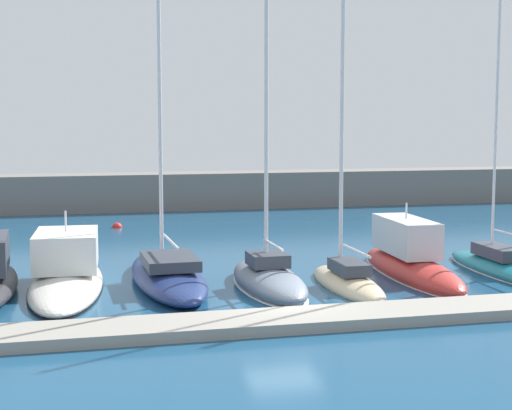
% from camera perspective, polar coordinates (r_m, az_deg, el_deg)
% --- Properties ---
extents(ground_plane, '(120.00, 120.00, 0.00)m').
position_cam_1_polar(ground_plane, '(26.49, 2.05, -7.86)').
color(ground_plane, navy).
extents(dock_pier, '(34.45, 2.20, 0.36)m').
position_cam_1_polar(dock_pier, '(24.53, 3.37, -8.58)').
color(dock_pier, gray).
rests_on(dock_pier, ground_plane).
extents(breakwater_seawall, '(108.00, 3.43, 2.69)m').
position_cam_1_polar(breakwater_seawall, '(56.98, -6.56, 1.05)').
color(breakwater_seawall, slate).
rests_on(breakwater_seawall, ground_plane).
extents(motorboat_ivory_third, '(3.37, 10.55, 3.30)m').
position_cam_1_polar(motorboat_ivory_third, '(30.95, -14.05, -4.97)').
color(motorboat_ivory_third, silver).
rests_on(motorboat_ivory_third, ground_plane).
extents(sailboat_navy_fourth, '(2.92, 9.95, 19.25)m').
position_cam_1_polar(sailboat_navy_fourth, '(30.65, -6.66, -5.01)').
color(sailboat_navy_fourth, navy).
rests_on(sailboat_navy_fourth, ground_plane).
extents(sailboat_slate_fifth, '(2.41, 7.16, 15.82)m').
position_cam_1_polar(sailboat_slate_fifth, '(29.64, 0.95, -5.45)').
color(sailboat_slate_fifth, slate).
rests_on(sailboat_slate_fifth, ground_plane).
extents(sailboat_sand_sixth, '(1.85, 6.43, 14.48)m').
position_cam_1_polar(sailboat_sand_sixth, '(30.14, 6.89, -5.49)').
color(sailboat_sand_sixth, beige).
rests_on(sailboat_sand_sixth, ground_plane).
extents(motorboat_red_seventh, '(2.74, 9.42, 3.38)m').
position_cam_1_polar(motorboat_red_seventh, '(32.91, 11.46, -4.08)').
color(motorboat_red_seventh, '#B72D28').
rests_on(motorboat_red_seventh, ground_plane).
extents(sailboat_teal_eighth, '(2.27, 8.46, 17.55)m').
position_cam_1_polar(sailboat_teal_eighth, '(34.34, 17.94, -4.29)').
color(sailboat_teal_eighth, '#19707F').
rests_on(sailboat_teal_eighth, ground_plane).
extents(mooring_buoy_red, '(0.62, 0.62, 0.62)m').
position_cam_1_polar(mooring_buoy_red, '(47.46, -10.38, -1.68)').
color(mooring_buoy_red, red).
rests_on(mooring_buoy_red, ground_plane).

